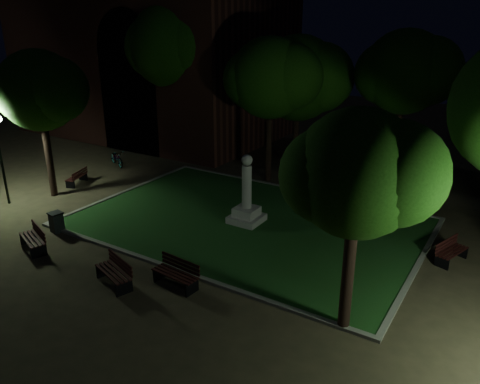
# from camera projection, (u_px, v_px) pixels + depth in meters

# --- Properties ---
(ground) EXTENTS (80.00, 80.00, 0.00)m
(ground) POSITION_uv_depth(u_px,v_px,m) (222.00, 240.00, 19.93)
(ground) COLOR #443A27
(lawn) EXTENTS (15.00, 10.00, 0.08)m
(lawn) POSITION_uv_depth(u_px,v_px,m) (247.00, 222.00, 21.50)
(lawn) COLOR #21501E
(lawn) RESTS_ON ground
(lawn_kerb) EXTENTS (15.40, 10.40, 0.12)m
(lawn_kerb) POSITION_uv_depth(u_px,v_px,m) (247.00, 222.00, 21.50)
(lawn_kerb) COLOR slate
(lawn_kerb) RESTS_ON ground
(monument) EXTENTS (1.40, 1.40, 3.20)m
(monument) POSITION_uv_depth(u_px,v_px,m) (247.00, 204.00, 21.18)
(monument) COLOR #ABA39D
(monument) RESTS_ON lawn
(building_main) EXTENTS (20.00, 12.00, 15.00)m
(building_main) POSITION_uv_depth(u_px,v_px,m) (151.00, 37.00, 36.13)
(building_main) COLOR #4E261E
(building_main) RESTS_ON ground
(tree_west) EXTENTS (4.92, 4.01, 7.51)m
(tree_west) POSITION_uv_depth(u_px,v_px,m) (40.00, 91.00, 22.93)
(tree_west) COLOR black
(tree_west) RESTS_ON ground
(tree_north_wl) EXTENTS (5.38, 4.39, 8.02)m
(tree_north_wl) POSITION_uv_depth(u_px,v_px,m) (272.00, 78.00, 24.99)
(tree_north_wl) COLOR black
(tree_north_wl) RESTS_ON ground
(tree_north_er) EXTENTS (5.30, 4.33, 8.41)m
(tree_north_er) POSITION_uv_depth(u_px,v_px,m) (407.00, 72.00, 23.87)
(tree_north_er) COLOR black
(tree_north_er) RESTS_ON ground
(tree_se) EXTENTS (4.42, 3.61, 6.77)m
(tree_se) POSITION_uv_depth(u_px,v_px,m) (360.00, 174.00, 12.52)
(tree_se) COLOR black
(tree_se) RESTS_ON ground
(tree_nw) EXTENTS (6.78, 5.54, 9.91)m
(tree_nw) POSITION_uv_depth(u_px,v_px,m) (174.00, 46.00, 29.77)
(tree_nw) COLOR black
(tree_nw) RESTS_ON ground
(tree_far_north) EXTENTS (6.06, 4.95, 8.03)m
(tree_far_north) POSITION_uv_depth(u_px,v_px,m) (300.00, 78.00, 27.04)
(tree_far_north) COLOR black
(tree_far_north) RESTS_ON ground
(lamppost_nw) EXTENTS (1.18, 0.28, 4.57)m
(lamppost_nw) POSITION_uv_depth(u_px,v_px,m) (160.00, 101.00, 33.77)
(lamppost_nw) COLOR black
(lamppost_nw) RESTS_ON ground
(bench_near_left) EXTENTS (1.90, 1.16, 0.98)m
(bench_near_left) POSITION_uv_depth(u_px,v_px,m) (115.00, 272.00, 16.48)
(bench_near_left) COLOR black
(bench_near_left) RESTS_ON ground
(bench_near_right) EXTENTS (1.83, 0.77, 0.98)m
(bench_near_right) POSITION_uv_depth(u_px,v_px,m) (177.00, 274.00, 16.39)
(bench_near_right) COLOR black
(bench_near_right) RESTS_ON ground
(bench_west_near) EXTENTS (1.87, 1.19, 0.97)m
(bench_west_near) POSITION_uv_depth(u_px,v_px,m) (34.00, 239.00, 18.95)
(bench_west_near) COLOR black
(bench_west_near) RESTS_ON ground
(bench_left_side) EXTENTS (1.02, 1.64, 0.85)m
(bench_left_side) POSITION_uv_depth(u_px,v_px,m) (77.00, 178.00, 26.34)
(bench_left_side) COLOR black
(bench_left_side) RESTS_ON ground
(bench_right_side) EXTENTS (1.05, 1.72, 0.89)m
(bench_right_side) POSITION_uv_depth(u_px,v_px,m) (450.00, 252.00, 18.02)
(bench_right_side) COLOR black
(bench_right_side) RESTS_ON ground
(bench_far_side) EXTENTS (1.44, 0.85, 0.75)m
(bench_far_side) POSITION_uv_depth(u_px,v_px,m) (370.00, 194.00, 24.11)
(bench_far_side) COLOR black
(bench_far_side) RESTS_ON ground
(trash_bin) EXTENTS (0.61, 0.61, 0.91)m
(trash_bin) POSITION_uv_depth(u_px,v_px,m) (56.00, 222.00, 20.51)
(trash_bin) COLOR black
(trash_bin) RESTS_ON ground
(bicycle) EXTENTS (2.03, 1.41, 1.01)m
(bicycle) POSITION_uv_depth(u_px,v_px,m) (117.00, 158.00, 29.63)
(bicycle) COLOR black
(bicycle) RESTS_ON ground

